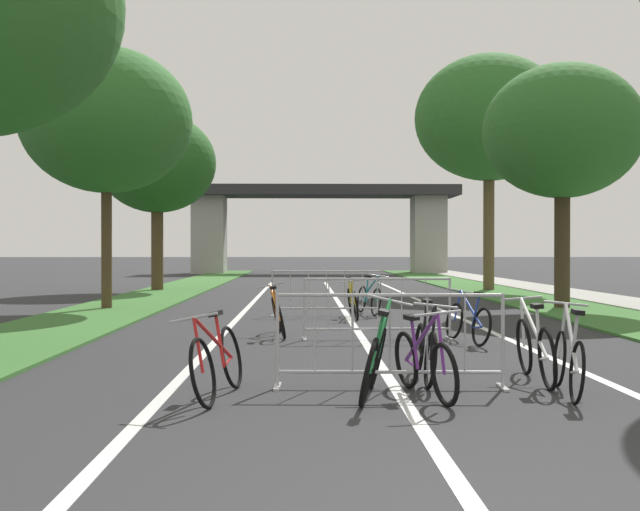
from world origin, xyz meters
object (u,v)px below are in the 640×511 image
crowd_barrier_second (377,309)px  bicycle_orange_2 (278,315)px  bicycle_white_1 (535,349)px  tree_right_oak_near (562,132)px  bicycle_red_7 (217,361)px  bicycle_blue_8 (468,322)px  tree_left_oak_mid (106,121)px  bicycle_teal_6 (369,298)px  tree_left_maple_mid (157,164)px  bicycle_black_0 (425,350)px  bicycle_purple_9 (424,363)px  bicycle_green_4 (374,361)px  bicycle_silver_3 (568,360)px  bicycle_yellow_5 (353,302)px  tree_right_pine_near (489,118)px  crowd_barrier_third (326,293)px  crowd_barrier_nearest (390,341)px

crowd_barrier_second → bicycle_orange_2: size_ratio=1.49×
bicycle_white_1 → bicycle_orange_2: (-3.12, 4.79, -0.01)m
tree_right_oak_near → bicycle_red_7: bearing=-122.8°
crowd_barrier_second → bicycle_blue_8: (1.43, -0.54, -0.17)m
tree_left_oak_mid → bicycle_teal_6: (6.53, -1.48, -4.41)m
bicycle_red_7 → bicycle_blue_8: 5.83m
bicycle_white_1 → bicycle_orange_2: 5.72m
tree_left_oak_mid → tree_left_maple_mid: tree_left_oak_mid is taller
tree_left_oak_mid → tree_left_maple_mid: (-0.38, 8.81, -0.11)m
tree_left_oak_mid → tree_left_maple_mid: bearing=92.5°
bicycle_black_0 → bicycle_purple_9: bearing=81.3°
crowd_barrier_second → bicycle_green_4: 5.21m
bicycle_white_1 → bicycle_purple_9: bicycle_white_1 is taller
bicycle_white_1 → bicycle_silver_3: bearing=-78.6°
bicycle_yellow_5 → bicycle_teal_6: bearing=-116.5°
bicycle_orange_2 → bicycle_silver_3: (3.23, -5.59, -0.00)m
tree_right_pine_near → crowd_barrier_third: tree_right_pine_near is taller
crowd_barrier_third → bicycle_silver_3: size_ratio=1.56×
crowd_barrier_second → tree_left_maple_mid: bearing=113.3°
crowd_barrier_nearest → bicycle_teal_6: (0.60, 9.72, -0.15)m
tree_right_pine_near → bicycle_white_1: tree_right_pine_near is taller
bicycle_orange_2 → bicycle_green_4: size_ratio=1.01×
bicycle_orange_2 → bicycle_blue_8: bearing=-24.9°
bicycle_purple_9 → bicycle_orange_2: bearing=-86.5°
bicycle_green_4 → bicycle_yellow_5: (0.37, 9.29, -0.02)m
tree_right_pine_near → bicycle_green_4: size_ratio=5.13×
bicycle_green_4 → bicycle_blue_8: 5.05m
tree_left_maple_mid → bicycle_blue_8: tree_left_maple_mid is taller
tree_left_maple_mid → bicycle_red_7: tree_left_maple_mid is taller
crowd_barrier_nearest → bicycle_black_0: (0.45, 0.42, -0.16)m
tree_right_oak_near → tree_left_oak_mid: bearing=179.8°
bicycle_blue_8 → bicycle_orange_2: bearing=148.7°
tree_right_pine_near → bicycle_white_1: bearing=-102.1°
bicycle_green_4 → bicycle_red_7: bearing=-171.3°
tree_left_maple_mid → crowd_barrier_third: size_ratio=2.57×
crowd_barrier_second → bicycle_blue_8: crowd_barrier_second is taller
crowd_barrier_second → bicycle_silver_3: bearing=-73.3°
crowd_barrier_nearest → bicycle_white_1: size_ratio=1.43×
crowd_barrier_nearest → bicycle_green_4: crowd_barrier_nearest is taller
crowd_barrier_third → bicycle_orange_2: 4.20m
crowd_barrier_second → bicycle_orange_2: crowd_barrier_second is taller
bicycle_black_0 → bicycle_orange_2: size_ratio=0.93×
bicycle_yellow_5 → bicycle_blue_8: 4.91m
tree_right_pine_near → bicycle_red_7: tree_right_pine_near is taller
bicycle_white_1 → bicycle_teal_6: bicycle_white_1 is taller
bicycle_black_0 → bicycle_yellow_5: 8.30m
tree_left_maple_mid → bicycle_black_0: (6.77, -19.59, -4.32)m
bicycle_green_4 → bicycle_teal_6: size_ratio=0.99×
crowd_barrier_nearest → bicycle_blue_8: (1.74, 4.08, -0.17)m
tree_left_oak_mid → bicycle_black_0: tree_left_oak_mid is taller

